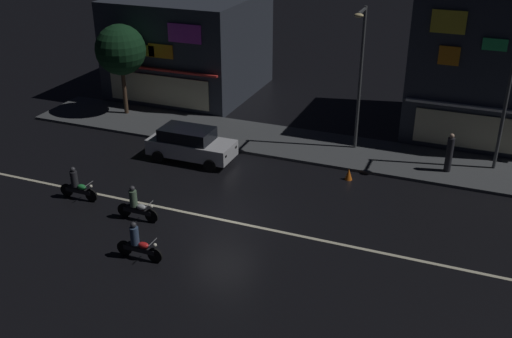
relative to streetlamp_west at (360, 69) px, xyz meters
name	(u,v)px	position (x,y,z in m)	size (l,w,h in m)	color
ground_plane	(223,220)	(-3.36, -8.90, -4.39)	(140.00, 140.00, 0.00)	black
lane_divider_stripe	(223,220)	(-3.36, -8.90, -4.39)	(28.78, 0.16, 0.01)	beige
sidewalk_far	(290,143)	(-3.36, -0.36, -4.32)	(30.29, 4.07, 0.14)	#424447
storefront_left_block	(488,60)	(5.72, 5.33, -0.32)	(7.52, 7.47, 8.14)	#2D333D
storefront_center_block	(190,44)	(-12.45, 5.92, -1.29)	(8.37, 8.65, 6.22)	#2D333D
streetlamp_west	(360,69)	(0.00, 0.00, 0.00)	(0.44, 1.64, 7.22)	#47494C
streetlamp_mid	(510,82)	(6.81, 0.03, 0.13)	(0.44, 1.64, 7.47)	#47494C
pedestrian_on_sidewalk	(449,154)	(4.74, -0.95, -3.35)	(0.33, 0.33, 1.92)	#232328
street_tree	(120,50)	(-13.88, 0.21, -0.44)	(2.90, 2.90, 5.28)	#473323
parked_car_near_kerb	(190,144)	(-7.36, -4.05, -3.52)	(4.30, 1.98, 1.67)	silver
motorcycle_lead	(77,186)	(-10.08, -9.56, -3.76)	(1.90, 0.60, 1.52)	black
motorcycle_following	(138,244)	(-5.13, -12.57, -3.76)	(1.90, 0.60, 1.52)	black
motorcycle_opposite_lane	(136,206)	(-6.72, -10.14, -3.76)	(1.90, 0.60, 1.52)	black
traffic_cone	(349,174)	(0.53, -3.31, -4.12)	(0.36, 0.36, 0.55)	orange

